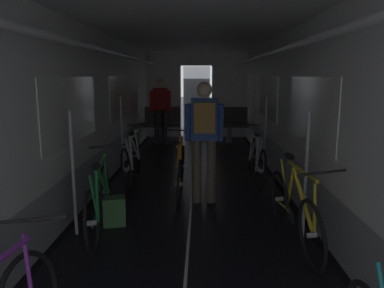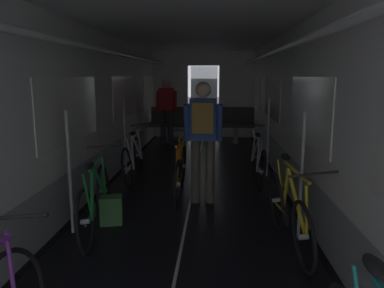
% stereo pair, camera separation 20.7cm
% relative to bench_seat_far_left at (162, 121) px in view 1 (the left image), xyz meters
% --- Properties ---
extents(train_car_shell, '(3.14, 12.34, 2.57)m').
position_rel_bench_seat_far_left_xyz_m(train_car_shell, '(0.90, -4.47, 1.13)').
color(train_car_shell, black).
rests_on(train_car_shell, ground).
extents(bench_seat_far_left, '(0.98, 0.51, 0.95)m').
position_rel_bench_seat_far_left_xyz_m(bench_seat_far_left, '(0.00, 0.00, 0.00)').
color(bench_seat_far_left, gray).
rests_on(bench_seat_far_left, ground).
extents(bench_seat_far_right, '(0.98, 0.51, 0.95)m').
position_rel_bench_seat_far_left_xyz_m(bench_seat_far_right, '(1.80, 0.00, 0.00)').
color(bench_seat_far_right, gray).
rests_on(bench_seat_far_right, ground).
extents(bicycle_silver, '(0.44, 1.69, 0.95)m').
position_rel_bench_seat_far_left_xyz_m(bicycle_silver, '(1.95, -3.84, -0.19)').
color(bicycle_silver, black).
rests_on(bicycle_silver, ground).
extents(bicycle_white, '(0.44, 1.69, 0.96)m').
position_rel_bench_seat_far_left_xyz_m(bicycle_white, '(-0.13, -3.79, -0.19)').
color(bicycle_white, black).
rests_on(bicycle_white, ground).
extents(bicycle_yellow, '(0.44, 1.69, 0.95)m').
position_rel_bench_seat_far_left_xyz_m(bicycle_yellow, '(2.01, -6.18, -0.19)').
color(bicycle_yellow, black).
rests_on(bicycle_yellow, ground).
extents(bicycle_green, '(0.44, 1.69, 0.95)m').
position_rel_bench_seat_far_left_xyz_m(bicycle_green, '(-0.09, -5.97, -0.18)').
color(bicycle_green, black).
rests_on(bicycle_green, ground).
extents(person_cyclist_aisle, '(0.53, 0.37, 1.69)m').
position_rel_bench_seat_far_left_xyz_m(person_cyclist_aisle, '(1.08, -4.87, 0.45)').
color(person_cyclist_aisle, brown).
rests_on(person_cyclist_aisle, ground).
extents(bicycle_orange_in_aisle, '(0.44, 1.69, 0.94)m').
position_rel_bench_seat_far_left_xyz_m(bicycle_orange_in_aisle, '(0.74, -4.60, -0.18)').
color(bicycle_orange_in_aisle, black).
rests_on(bicycle_orange_in_aisle, ground).
extents(person_standing_near_bench, '(0.53, 0.23, 1.69)m').
position_rel_bench_seat_far_left_xyz_m(person_standing_near_bench, '(0.00, -0.38, 0.41)').
color(person_standing_near_bench, '#2D2D33').
rests_on(person_standing_near_bench, ground).
extents(backpack_on_floor, '(0.30, 0.25, 0.34)m').
position_rel_bench_seat_far_left_xyz_m(backpack_on_floor, '(0.00, -5.69, -0.40)').
color(backpack_on_floor, '#3D703D').
rests_on(backpack_on_floor, ground).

